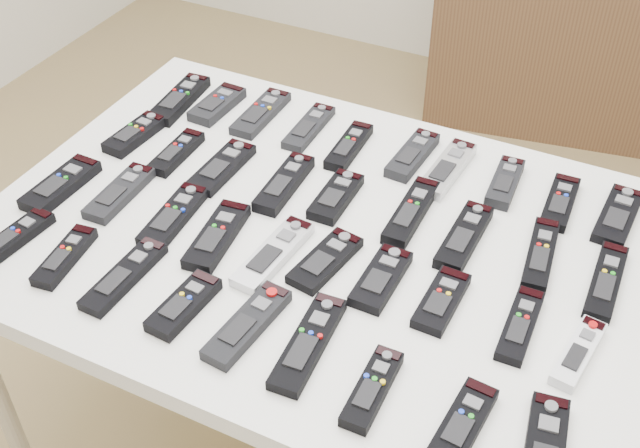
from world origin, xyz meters
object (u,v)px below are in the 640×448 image
at_px(table, 320,255).
at_px(remote_22, 217,236).
at_px(remote_17, 541,254).
at_px(remote_27, 520,325).
at_px(remote_12, 222,167).
at_px(remote_7, 505,183).
at_px(remote_19, 61,185).
at_px(remote_9, 618,216).
at_px(remote_2, 261,113).
at_px(remote_24, 325,260).
at_px(remote_13, 284,184).
at_px(remote_30, 65,257).
at_px(sideboard, 629,46).
at_px(remote_29, 14,238).
at_px(remote_25, 381,279).
at_px(remote_14, 336,197).
at_px(remote_26, 441,301).
at_px(remote_21, 174,216).
at_px(remote_1, 217,104).
at_px(remote_5, 412,155).
at_px(remote_32, 184,305).
at_px(remote_28, 578,353).
at_px(remote_35, 372,389).
at_px(remote_18, 606,281).
at_px(remote_36, 463,424).
at_px(remote_31, 124,276).
at_px(remote_16, 464,237).
at_px(remote_8, 560,202).
at_px(remote_4, 349,146).
at_px(remote_15, 411,212).
at_px(remote_3, 309,127).
at_px(remote_23, 273,254).
at_px(remote_34, 308,343).
at_px(remote_33, 247,324).
at_px(remote_10, 135,134).
at_px(remote_11, 177,153).

relative_size(table, remote_22, 6.81).
bearing_deg(remote_17, remote_27, -92.10).
bearing_deg(remote_12, remote_7, 22.14).
bearing_deg(remote_19, remote_9, 23.02).
bearing_deg(remote_2, remote_24, -47.75).
distance_m(remote_13, remote_30, 0.44).
bearing_deg(table, remote_19, -167.85).
height_order(sideboard, remote_29, remote_29).
bearing_deg(remote_25, remote_14, 134.84).
relative_size(remote_26, remote_30, 0.95).
xyz_separation_m(remote_21, remote_29, (-0.23, -0.18, 0.00)).
xyz_separation_m(remote_1, remote_5, (0.47, 0.01, -0.00)).
bearing_deg(remote_7, remote_32, -127.68).
relative_size(remote_28, remote_30, 1.00).
bearing_deg(remote_35, remote_18, 54.42).
bearing_deg(remote_35, remote_26, 81.03).
height_order(remote_32, remote_36, remote_32).
relative_size(remote_2, remote_14, 1.24).
bearing_deg(remote_31, remote_24, 34.32).
height_order(remote_27, remote_29, same).
bearing_deg(remote_14, remote_35, -58.79).
distance_m(remote_32, remote_35, 0.35).
relative_size(remote_2, remote_16, 1.00).
relative_size(remote_24, remote_35, 1.04).
height_order(remote_1, remote_25, remote_1).
xyz_separation_m(remote_5, remote_26, (0.20, -0.37, -0.00)).
bearing_deg(remote_8, remote_2, 175.83).
distance_m(remote_4, remote_22, 0.38).
height_order(remote_9, remote_15, remote_15).
bearing_deg(remote_30, remote_24, 17.61).
xyz_separation_m(remote_7, remote_9, (0.22, -0.00, -0.00)).
height_order(remote_3, remote_25, remote_25).
relative_size(remote_23, remote_34, 0.96).
relative_size(remote_22, remote_28, 1.19).
distance_m(table, remote_18, 0.52).
bearing_deg(remote_27, remote_16, 130.65).
distance_m(remote_33, remote_35, 0.24).
distance_m(remote_10, remote_23, 0.50).
bearing_deg(remote_4, remote_35, -64.05).
height_order(remote_15, remote_32, remote_15).
bearing_deg(remote_7, remote_23, -132.26).
height_order(remote_11, remote_23, remote_11).
bearing_deg(remote_13, remote_10, 176.02).
distance_m(remote_3, remote_36, 0.81).
distance_m(table, remote_5, 0.31).
height_order(remote_10, remote_13, same).
xyz_separation_m(remote_5, remote_27, (0.33, -0.37, -0.00)).
height_order(remote_9, remote_11, remote_11).
height_order(remote_9, remote_17, remote_17).
height_order(table, remote_7, remote_7).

